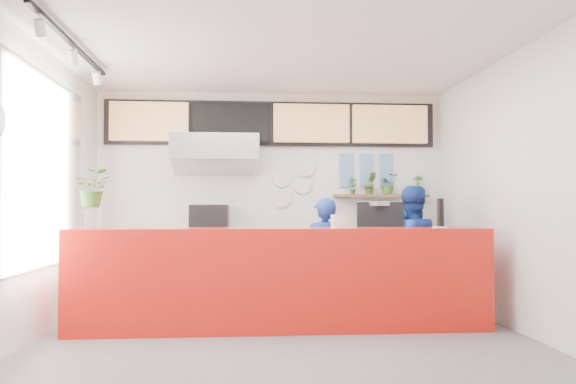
% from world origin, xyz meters
% --- Properties ---
extents(floor, '(5.00, 5.00, 0.00)m').
position_xyz_m(floor, '(0.00, 0.00, 0.00)').
color(floor, slate).
rests_on(floor, ground).
extents(ceiling, '(5.00, 5.00, 0.00)m').
position_xyz_m(ceiling, '(0.00, 0.00, 3.00)').
color(ceiling, silver).
extents(wall_back, '(5.00, 0.00, 5.00)m').
position_xyz_m(wall_back, '(0.00, 2.50, 1.50)').
color(wall_back, white).
rests_on(wall_back, ground).
extents(wall_left, '(0.00, 5.00, 5.00)m').
position_xyz_m(wall_left, '(-2.50, 0.00, 1.50)').
color(wall_left, white).
rests_on(wall_left, ground).
extents(wall_right, '(0.00, 5.00, 5.00)m').
position_xyz_m(wall_right, '(2.50, 0.00, 1.50)').
color(wall_right, white).
rests_on(wall_right, ground).
extents(service_counter, '(4.50, 0.60, 1.10)m').
position_xyz_m(service_counter, '(0.00, 0.40, 0.55)').
color(service_counter, red).
rests_on(service_counter, ground).
extents(cream_band, '(5.00, 0.02, 0.80)m').
position_xyz_m(cream_band, '(0.00, 2.49, 2.60)').
color(cream_band, beige).
rests_on(cream_band, wall_back).
extents(prep_bench, '(1.80, 0.60, 0.90)m').
position_xyz_m(prep_bench, '(-0.80, 2.20, 0.45)').
color(prep_bench, '#B2B5BA').
rests_on(prep_bench, ground).
extents(panini_oven, '(0.52, 0.52, 0.46)m').
position_xyz_m(panini_oven, '(-0.88, 2.20, 1.13)').
color(panini_oven, black).
rests_on(panini_oven, prep_bench).
extents(extraction_hood, '(1.20, 0.70, 0.35)m').
position_xyz_m(extraction_hood, '(-0.80, 2.15, 2.15)').
color(extraction_hood, '#B2B5BA').
rests_on(extraction_hood, ceiling).
extents(hood_lip, '(1.20, 0.69, 0.31)m').
position_xyz_m(hood_lip, '(-0.80, 2.15, 1.95)').
color(hood_lip, '#B2B5BA').
rests_on(hood_lip, ceiling).
extents(right_bench, '(1.80, 0.60, 0.90)m').
position_xyz_m(right_bench, '(1.50, 2.20, 0.45)').
color(right_bench, '#B2B5BA').
rests_on(right_bench, ground).
extents(espresso_machine, '(0.93, 0.80, 0.50)m').
position_xyz_m(espresso_machine, '(1.64, 2.20, 1.15)').
color(espresso_machine, black).
rests_on(espresso_machine, right_bench).
extents(espresso_tray, '(0.84, 0.73, 0.07)m').
position_xyz_m(espresso_tray, '(1.64, 2.20, 1.38)').
color(espresso_tray, '#A9ADB1').
rests_on(espresso_tray, espresso_machine).
extents(herb_shelf, '(1.40, 0.18, 0.04)m').
position_xyz_m(herb_shelf, '(1.60, 2.40, 1.50)').
color(herb_shelf, brown).
rests_on(herb_shelf, wall_back).
extents(menu_board_far_left, '(1.10, 0.10, 0.55)m').
position_xyz_m(menu_board_far_left, '(-1.75, 2.38, 2.55)').
color(menu_board_far_left, tan).
rests_on(menu_board_far_left, wall_back).
extents(menu_board_mid_left, '(1.10, 0.10, 0.55)m').
position_xyz_m(menu_board_mid_left, '(-0.59, 2.38, 2.55)').
color(menu_board_mid_left, black).
rests_on(menu_board_mid_left, wall_back).
extents(menu_board_mid_right, '(1.10, 0.10, 0.55)m').
position_xyz_m(menu_board_mid_right, '(0.57, 2.38, 2.55)').
color(menu_board_mid_right, tan).
rests_on(menu_board_mid_right, wall_back).
extents(menu_board_far_right, '(1.10, 0.10, 0.55)m').
position_xyz_m(menu_board_far_right, '(1.73, 2.38, 2.55)').
color(menu_board_far_right, tan).
rests_on(menu_board_far_right, wall_back).
extents(soffit, '(4.80, 0.04, 0.65)m').
position_xyz_m(soffit, '(0.00, 2.46, 2.55)').
color(soffit, black).
rests_on(soffit, wall_back).
extents(window_pane, '(0.04, 2.20, 1.90)m').
position_xyz_m(window_pane, '(-2.47, 0.30, 1.70)').
color(window_pane, silver).
rests_on(window_pane, wall_left).
extents(window_frame, '(0.03, 2.30, 2.00)m').
position_xyz_m(window_frame, '(-2.45, 0.30, 1.70)').
color(window_frame, '#B2B5BA').
rests_on(window_frame, wall_left).
extents(track_rail, '(0.05, 2.40, 0.04)m').
position_xyz_m(track_rail, '(-2.10, 0.00, 2.94)').
color(track_rail, black).
rests_on(track_rail, ceiling).
extents(dec_plate_a, '(0.24, 0.03, 0.24)m').
position_xyz_m(dec_plate_a, '(0.15, 2.47, 1.75)').
color(dec_plate_a, silver).
rests_on(dec_plate_a, wall_back).
extents(dec_plate_b, '(0.24, 0.03, 0.24)m').
position_xyz_m(dec_plate_b, '(0.45, 2.47, 1.65)').
color(dec_plate_b, silver).
rests_on(dec_plate_b, wall_back).
extents(dec_plate_c, '(0.24, 0.03, 0.24)m').
position_xyz_m(dec_plate_c, '(0.15, 2.47, 1.45)').
color(dec_plate_c, silver).
rests_on(dec_plate_c, wall_back).
extents(dec_plate_d, '(0.24, 0.03, 0.24)m').
position_xyz_m(dec_plate_d, '(0.50, 2.47, 1.90)').
color(dec_plate_d, silver).
rests_on(dec_plate_d, wall_back).
extents(photo_frame_a, '(0.20, 0.02, 0.25)m').
position_xyz_m(photo_frame_a, '(1.10, 2.48, 2.00)').
color(photo_frame_a, '#598CBF').
rests_on(photo_frame_a, wall_back).
extents(photo_frame_b, '(0.20, 0.02, 0.25)m').
position_xyz_m(photo_frame_b, '(1.40, 2.48, 2.00)').
color(photo_frame_b, '#598CBF').
rests_on(photo_frame_b, wall_back).
extents(photo_frame_c, '(0.20, 0.02, 0.25)m').
position_xyz_m(photo_frame_c, '(1.70, 2.48, 2.00)').
color(photo_frame_c, '#598CBF').
rests_on(photo_frame_c, wall_back).
extents(photo_frame_d, '(0.20, 0.02, 0.25)m').
position_xyz_m(photo_frame_d, '(1.10, 2.48, 1.75)').
color(photo_frame_d, '#598CBF').
rests_on(photo_frame_d, wall_back).
extents(photo_frame_e, '(0.20, 0.02, 0.25)m').
position_xyz_m(photo_frame_e, '(1.40, 2.48, 1.75)').
color(photo_frame_e, '#598CBF').
rests_on(photo_frame_e, wall_back).
extents(photo_frame_f, '(0.20, 0.02, 0.25)m').
position_xyz_m(photo_frame_f, '(1.70, 2.48, 1.75)').
color(photo_frame_f, '#598CBF').
rests_on(photo_frame_f, wall_back).
extents(staff_center, '(0.57, 0.42, 1.44)m').
position_xyz_m(staff_center, '(0.55, 0.96, 0.72)').
color(staff_center, navy).
rests_on(staff_center, ground).
extents(staff_right, '(0.88, 0.74, 1.59)m').
position_xyz_m(staff_right, '(1.62, 1.01, 0.79)').
color(staff_right, navy).
rests_on(staff_right, ground).
extents(herb_a, '(0.16, 0.13, 0.26)m').
position_xyz_m(herb_a, '(1.18, 2.40, 1.65)').
color(herb_a, '#366121').
rests_on(herb_a, herb_shelf).
extents(herb_b, '(0.19, 0.16, 0.33)m').
position_xyz_m(herb_b, '(1.44, 2.40, 1.68)').
color(herb_b, '#366121').
rests_on(herb_b, herb_shelf).
extents(herb_c, '(0.30, 0.27, 0.30)m').
position_xyz_m(herb_c, '(1.71, 2.40, 1.67)').
color(herb_c, '#366121').
rests_on(herb_c, herb_shelf).
extents(herb_d, '(0.19, 0.18, 0.28)m').
position_xyz_m(herb_d, '(2.15, 2.40, 1.66)').
color(herb_d, '#366121').
rests_on(herb_d, herb_shelf).
extents(glass_vase, '(0.20, 0.20, 0.21)m').
position_xyz_m(glass_vase, '(-1.98, 0.33, 1.20)').
color(glass_vase, silver).
rests_on(glass_vase, service_counter).
extents(basil_vase, '(0.39, 0.35, 0.40)m').
position_xyz_m(basil_vase, '(-1.98, 0.33, 1.52)').
color(basil_vase, '#366121').
rests_on(basil_vase, glass_vase).
extents(napkin_holder, '(0.18, 0.14, 0.15)m').
position_xyz_m(napkin_holder, '(0.63, 0.32, 1.17)').
color(napkin_holder, silver).
rests_on(napkin_holder, service_counter).
extents(white_plate, '(0.23, 0.23, 0.01)m').
position_xyz_m(white_plate, '(1.74, 0.31, 1.11)').
color(white_plate, silver).
rests_on(white_plate, service_counter).
extents(pepper_mill, '(0.09, 0.09, 0.31)m').
position_xyz_m(pepper_mill, '(1.74, 0.31, 1.27)').
color(pepper_mill, black).
rests_on(pepper_mill, white_plate).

